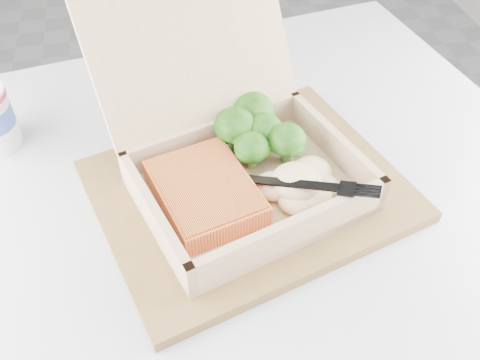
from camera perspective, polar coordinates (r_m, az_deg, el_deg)
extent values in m
cylinder|color=black|center=(0.95, 1.36, -18.59)|extent=(0.08, 0.08, 0.70)
cube|color=#A8AAB2|center=(0.64, 1.91, -4.03)|extent=(0.92, 0.92, 0.03)
cube|color=brown|center=(0.64, 0.95, -1.12)|extent=(0.41, 0.36, 0.01)
cube|color=tan|center=(0.62, 1.05, -1.31)|extent=(0.29, 0.25, 0.01)
cube|color=#9F7F60|center=(0.58, -9.09, -4.11)|extent=(0.07, 0.18, 0.05)
cube|color=#9F7F60|center=(0.66, 9.95, 3.42)|extent=(0.07, 0.18, 0.05)
cube|color=#9F7F60|center=(0.56, 5.65, -5.80)|extent=(0.24, 0.08, 0.05)
cube|color=#9F7F60|center=(0.66, -2.76, 4.69)|extent=(0.24, 0.08, 0.05)
cube|color=tan|center=(0.64, -5.19, 14.12)|extent=(0.26, 0.17, 0.17)
cube|color=orange|center=(0.60, -3.75, -1.35)|extent=(0.13, 0.15, 0.03)
ellipsoid|color=beige|center=(0.61, 6.02, -0.22)|extent=(0.10, 0.08, 0.03)
cube|color=black|center=(0.59, 0.39, 0.81)|extent=(0.10, 0.06, 0.02)
cube|color=black|center=(0.58, 7.72, -0.86)|extent=(0.05, 0.04, 0.01)
cube|color=white|center=(0.76, -5.87, 7.04)|extent=(0.12, 0.17, 0.00)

